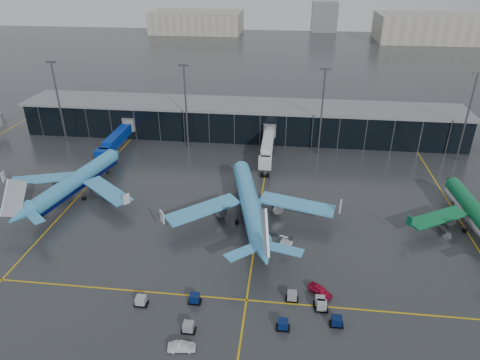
# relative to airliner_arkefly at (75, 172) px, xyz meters

# --- Properties ---
(ground) EXTENTS (600.00, 600.00, 0.00)m
(ground) POSITION_rel_airliner_arkefly_xyz_m (35.14, -17.13, -6.34)
(ground) COLOR #282B2D
(ground) RESTS_ON ground
(terminal_pier) EXTENTS (142.00, 17.00, 10.70)m
(terminal_pier) POSITION_rel_airliner_arkefly_xyz_m (35.14, 44.87, -0.92)
(terminal_pier) COLOR black
(terminal_pier) RESTS_ON ground
(jet_bridges) EXTENTS (94.00, 27.50, 7.20)m
(jet_bridges) POSITION_rel_airliner_arkefly_xyz_m (0.14, 25.86, -1.79)
(jet_bridges) COLOR #595B60
(jet_bridges) RESTS_ON ground
(flood_masts) EXTENTS (203.00, 0.50, 25.50)m
(flood_masts) POSITION_rel_airliner_arkefly_xyz_m (40.14, 32.87, 7.47)
(flood_masts) COLOR #595B60
(flood_masts) RESTS_ON ground
(distant_hangars) EXTENTS (260.00, 71.00, 22.00)m
(distant_hangars) POSITION_rel_airliner_arkefly_xyz_m (85.08, 252.95, 2.45)
(distant_hangars) COLOR #B2AD99
(distant_hangars) RESTS_ON ground
(taxi_lines) EXTENTS (220.00, 120.00, 0.02)m
(taxi_lines) POSITION_rel_airliner_arkefly_xyz_m (45.14, -6.52, -6.33)
(taxi_lines) COLOR gold
(taxi_lines) RESTS_ON ground
(airliner_arkefly) EXTENTS (43.97, 47.86, 12.68)m
(airliner_arkefly) POSITION_rel_airliner_arkefly_xyz_m (0.00, 0.00, 0.00)
(airliner_arkefly) COLOR #3E97CC
(airliner_arkefly) RESTS_ON ground
(airliner_klm_near) EXTENTS (48.57, 52.68, 13.81)m
(airliner_klm_near) POSITION_rel_airliner_arkefly_xyz_m (43.04, -5.79, 0.56)
(airliner_klm_near) COLOR #43A3DC
(airliner_klm_near) RESTS_ON ground
(airliner_aer_lingus) EXTENTS (34.80, 39.09, 11.46)m
(airliner_aer_lingus) POSITION_rel_airliner_arkefly_xyz_m (91.84, -4.28, -0.61)
(airliner_aer_lingus) COLOR #0C6939
(airliner_aer_lingus) RESTS_ON ground
(baggage_carts) EXTENTS (34.63, 10.40, 1.70)m
(baggage_carts) POSITION_rel_airliner_arkefly_xyz_m (47.56, -34.86, -5.58)
(baggage_carts) COLOR black
(baggage_carts) RESTS_ON ground
(mobile_airstair) EXTENTS (3.10, 3.73, 3.45)m
(mobile_airstair) POSITION_rel_airliner_arkefly_xyz_m (51.36, -15.87, -5.57)
(mobile_airstair) COLOR silver
(mobile_airstair) RESTS_ON ground
(service_van_red) EXTENTS (4.57, 4.48, 1.55)m
(service_van_red) POSITION_rel_airliner_arkefly_xyz_m (57.74, -29.09, -5.56)
(service_van_red) COLOR #AC0D2C
(service_van_red) RESTS_ON ground
(service_van_white) EXTENTS (4.28, 2.02, 1.35)m
(service_van_white) POSITION_rel_airliner_arkefly_xyz_m (36.59, -43.74, -5.66)
(service_van_white) COLOR silver
(service_van_white) RESTS_ON ground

